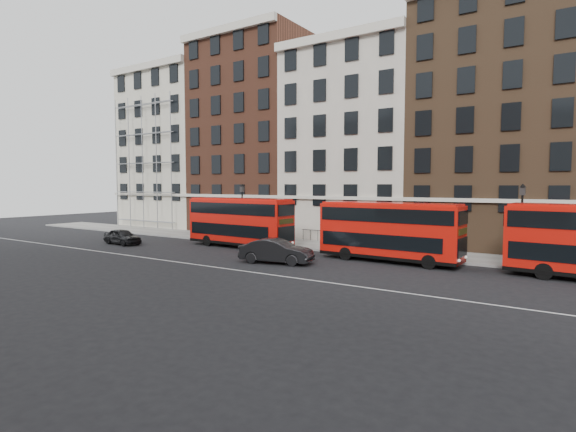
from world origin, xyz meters
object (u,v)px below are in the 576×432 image
Objects in this scene: bus_c at (389,230)px; car_rear at (122,237)px; car_front at (276,251)px; bus_b at (239,221)px.

bus_c is 2.41× the size of car_rear.
bus_c is 7.96m from car_front.
bus_b is 11.09m from car_rear.
car_rear is (-10.06, -4.40, -1.57)m from bus_b.
bus_b is 2.01× the size of car_front.
bus_c reaches higher than car_rear.
bus_b is 13.43m from bus_c.
bus_c is at bearing 3.19° from bus_b.
bus_b is 1.02× the size of bus_c.
bus_c reaches higher than car_front.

